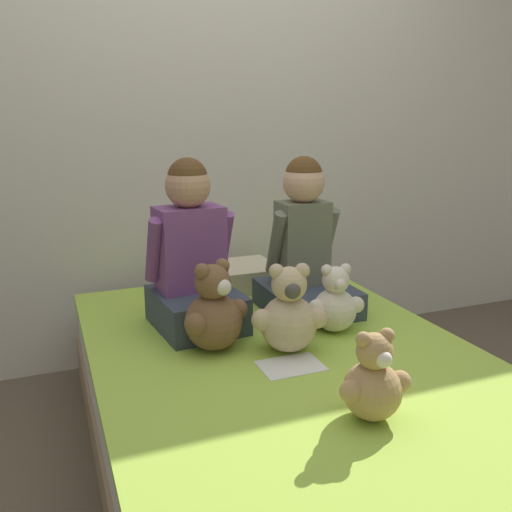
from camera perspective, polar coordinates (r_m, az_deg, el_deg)
The scene contains 11 objects.
ground_plane at distance 2.15m, azimuth 3.38°, elevation -20.82°, with size 14.00×14.00×0.00m, color brown.
wall_behind_bed at distance 2.80m, azimuth -6.20°, elevation 14.62°, with size 8.00×0.06×2.50m.
bed at distance 2.03m, azimuth 3.48°, elevation -15.90°, with size 1.34×1.96×0.43m.
child_on_left at distance 2.12m, azimuth -6.74°, elevation -0.34°, with size 0.36×0.40×0.66m.
child_on_right at distance 2.30m, azimuth 5.14°, elevation 0.52°, with size 0.36×0.39×0.65m.
teddy_bear_held_by_left_child at distance 1.93m, azimuth -4.48°, elevation -5.99°, with size 0.26×0.21×0.33m.
teddy_bear_held_by_right_child at distance 2.11m, azimuth 8.32°, elevation -4.94°, with size 0.22×0.17×0.27m.
teddy_bear_between_children at distance 1.91m, azimuth 3.47°, elevation -6.20°, with size 0.26×0.20×0.32m.
teddy_bear_at_foot_of_bed at distance 1.55m, azimuth 12.22°, elevation -12.83°, with size 0.22×0.16×0.26m.
pillow_at_headboard at distance 2.61m, azimuth -3.84°, elevation -2.34°, with size 0.54×0.30×0.11m.
sign_card at distance 1.85m, azimuth 3.69°, elevation -11.46°, with size 0.21×0.15×0.00m.
Camera 1 is at (-0.75, -1.58, 1.24)m, focal length 38.00 mm.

